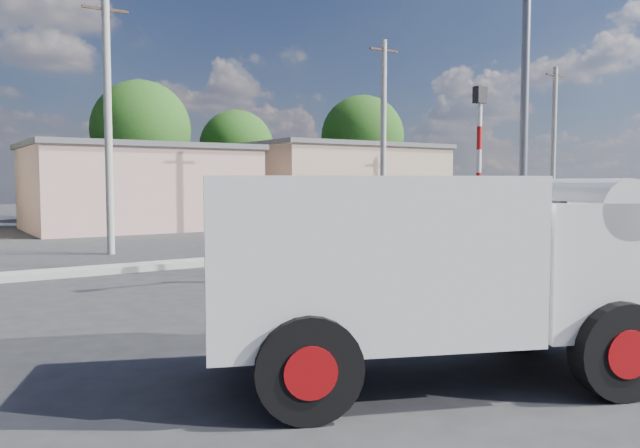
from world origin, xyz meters
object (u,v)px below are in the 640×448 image
car_red (373,212)px  streetlight (521,61)px  truck (452,267)px  traffic_pole (479,168)px  car_cream (370,214)px  bicycle (570,265)px  cyclist (571,245)px

car_red → streetlight: streetlight is taller
car_red → streetlight: (-8.28, -15.84, 4.22)m
truck → car_red: truck is taller
truck → streetlight: 8.17m
traffic_pole → car_cream: bearing=60.8°
car_cream → streetlight: 16.18m
traffic_pole → streetlight: size_ratio=0.48×
bicycle → traffic_pole: (-1.75, 1.11, 2.13)m
car_red → streetlight: size_ratio=0.48×
bicycle → car_red: bearing=-33.5°
bicycle → cyclist: (0.00, 0.00, 0.45)m
bicycle → car_red: (7.47, 16.66, 0.28)m
truck → bicycle: truck is taller
car_cream → traffic_pole: bearing=171.9°
car_cream → traffic_pole: traffic_pole is taller
traffic_pole → car_red: bearing=59.3°
truck → cyclist: bearing=47.4°
car_red → traffic_pole: 18.17m
traffic_pole → truck: bearing=-139.8°
bicycle → traffic_pole: traffic_pole is taller
streetlight → bicycle: bearing=-45.0°
cyclist → car_red: bearing=-33.5°
cyclist → streetlight: bearing=35.6°
cyclist → car_red: cyclist is taller
streetlight → car_cream: bearing=64.4°
truck → cyclist: (6.90, 3.24, -0.40)m
car_cream → streetlight: size_ratio=0.49×
truck → car_cream: 22.23m
car_cream → truck: bearing=165.8°
car_red → traffic_pole: bearing=145.2°
car_red → bicycle: bearing=151.7°
cyclist → traffic_pole: traffic_pole is taller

